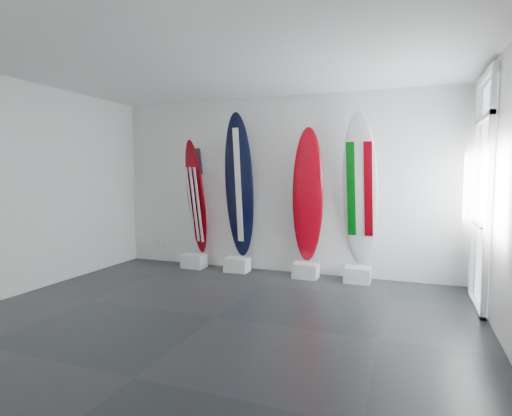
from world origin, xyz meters
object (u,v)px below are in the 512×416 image
at_px(surfboard_navy, 239,186).
at_px(surfboard_italy, 360,190).
at_px(surfboard_usa, 196,197).
at_px(surfboard_swiss, 308,196).

xyz_separation_m(surfboard_navy, surfboard_italy, (2.04, 0.00, -0.05)).
distance_m(surfboard_usa, surfboard_swiss, 2.06).
bearing_deg(surfboard_usa, surfboard_italy, 21.98).
distance_m(surfboard_usa, surfboard_italy, 2.89).
distance_m(surfboard_navy, surfboard_swiss, 1.22).
relative_size(surfboard_usa, surfboard_italy, 0.85).
relative_size(surfboard_swiss, surfboard_italy, 0.91).
xyz_separation_m(surfboard_swiss, surfboard_italy, (0.83, 0.00, 0.10)).
relative_size(surfboard_navy, surfboard_italy, 1.03).
bearing_deg(surfboard_swiss, surfboard_navy, 166.60).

